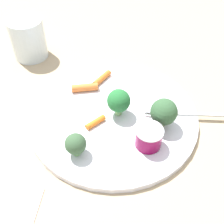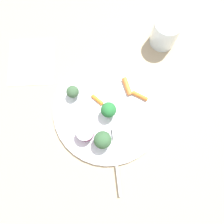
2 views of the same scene
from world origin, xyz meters
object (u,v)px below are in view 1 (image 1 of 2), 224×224
plate (113,116)px  carrot_stick_1 (85,88)px  sauce_cup (149,137)px  broccoli_floret_1 (164,112)px  broccoli_floret_0 (119,103)px  drinking_glass (28,39)px  broccoli_floret_2 (76,144)px  carrot_stick_2 (102,78)px  carrot_stick_0 (95,122)px  fork (191,116)px

plate → carrot_stick_1: (-0.06, 0.06, 0.01)m
sauce_cup → broccoli_floret_1: bearing=57.9°
broccoli_floret_0 → drinking_glass: (-0.21, 0.20, 0.00)m
broccoli_floret_2 → carrot_stick_2: (0.03, 0.19, -0.02)m
broccoli_floret_1 → broccoli_floret_2: (-0.15, -0.07, -0.01)m
plate → broccoli_floret_0: 0.04m
broccoli_floret_0 → broccoli_floret_1: size_ratio=0.94×
carrot_stick_1 → drinking_glass: bearing=136.0°
plate → carrot_stick_2: 0.10m
drinking_glass → carrot_stick_1: bearing=-44.0°
sauce_cup → broccoli_floret_0: broccoli_floret_0 is taller
sauce_cup → drinking_glass: (-0.26, 0.27, 0.02)m
sauce_cup → carrot_stick_1: (-0.12, 0.14, -0.01)m
broccoli_floret_2 → plate: bearing=57.5°
sauce_cup → carrot_stick_2: sauce_cup is taller
plate → sauce_cup: size_ratio=6.79×
broccoli_floret_1 → carrot_stick_0: size_ratio=1.47×
carrot_stick_0 → drinking_glass: size_ratio=0.43×
carrot_stick_2 → fork: carrot_stick_2 is taller
broccoli_floret_0 → broccoli_floret_2: broccoli_floret_0 is taller
broccoli_floret_2 → carrot_stick_1: 0.16m
broccoli_floret_1 → drinking_glass: size_ratio=0.64×
broccoli_floret_2 → carrot_stick_2: broccoli_floret_2 is taller
broccoli_floret_1 → plate: bearing=162.9°
fork → carrot_stick_1: bearing=161.7°
sauce_cup → carrot_stick_0: size_ratio=1.16×
carrot_stick_2 → sauce_cup: bearing=-62.7°
carrot_stick_2 → plate: bearing=-75.1°
sauce_cup → carrot_stick_1: sauce_cup is taller
sauce_cup → broccoli_floret_0: bearing=127.2°
broccoli_floret_1 → broccoli_floret_2: broccoli_floret_1 is taller
broccoli_floret_1 → fork: (0.06, 0.02, -0.03)m
plate → drinking_glass: bearing=135.0°
plate → broccoli_floret_2: (-0.06, -0.09, 0.03)m
broccoli_floret_1 → carrot_stick_0: (-0.12, -0.00, -0.03)m
broccoli_floret_2 → drinking_glass: drinking_glass is taller
carrot_stick_2 → broccoli_floret_0: bearing=-70.5°
carrot_stick_1 → broccoli_floret_0: bearing=-44.4°
broccoli_floret_1 → broccoli_floret_0: bearing=163.4°
carrot_stick_2 → drinking_glass: drinking_glass is taller
broccoli_floret_2 → carrot_stick_1: broccoli_floret_2 is taller
broccoli_floret_0 → plate: bearing=159.0°
plate → drinking_glass: size_ratio=3.43×
carrot_stick_0 → carrot_stick_2: 0.12m
carrot_stick_0 → fork: bearing=7.5°
broccoli_floret_1 → carrot_stick_1: bearing=148.3°
broccoli_floret_1 → sauce_cup: bearing=-122.1°
broccoli_floret_2 → carrot_stick_0: broccoli_floret_2 is taller
fork → sauce_cup: bearing=-141.8°
broccoli_floret_1 → carrot_stick_2: size_ratio=1.19×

